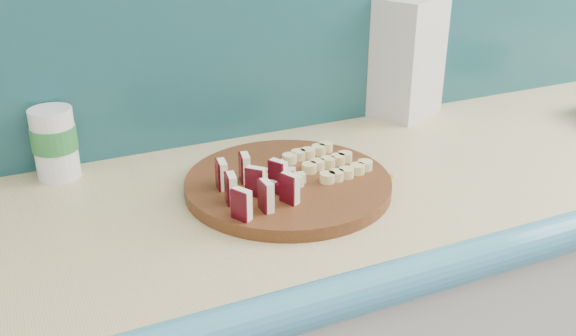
% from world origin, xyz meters
% --- Properties ---
extents(backsplash, '(2.20, 0.02, 0.50)m').
position_xyz_m(backsplash, '(0.10, 1.79, 1.16)').
color(backsplash, teal).
rests_on(backsplash, kitchen_counter).
extents(cutting_board, '(0.42, 0.42, 0.02)m').
position_xyz_m(cutting_board, '(-0.17, 1.51, 0.92)').
color(cutting_board, '#4A270F').
rests_on(cutting_board, kitchen_counter).
extents(apple_wedges, '(0.11, 0.15, 0.05)m').
position_xyz_m(apple_wedges, '(-0.25, 1.47, 0.96)').
color(apple_wedges, '#FCF6CA').
rests_on(apple_wedges, cutting_board).
extents(apple_chunks, '(0.06, 0.06, 0.02)m').
position_xyz_m(apple_chunks, '(-0.19, 1.51, 0.94)').
color(apple_chunks, beige).
rests_on(apple_chunks, cutting_board).
extents(banana_slices, '(0.13, 0.15, 0.02)m').
position_xyz_m(banana_slices, '(-0.08, 1.53, 0.94)').
color(banana_slices, '#EEDF91').
rests_on(banana_slices, cutting_board).
extents(flour_bag, '(0.19, 0.17, 0.26)m').
position_xyz_m(flour_bag, '(0.24, 1.76, 1.04)').
color(flour_bag, silver).
rests_on(flour_bag, kitchen_counter).
extents(canister, '(0.08, 0.08, 0.13)m').
position_xyz_m(canister, '(-0.52, 1.73, 0.98)').
color(canister, white).
rests_on(canister, kitchen_counter).
extents(banana_peel, '(0.22, 0.18, 0.01)m').
position_xyz_m(banana_peel, '(-0.08, 1.55, 0.91)').
color(banana_peel, gold).
rests_on(banana_peel, kitchen_counter).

